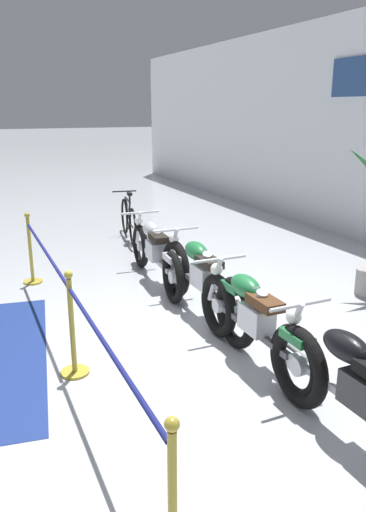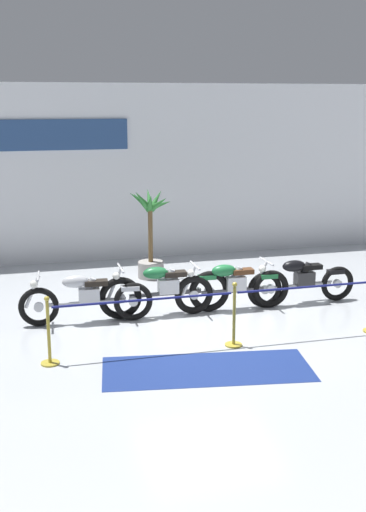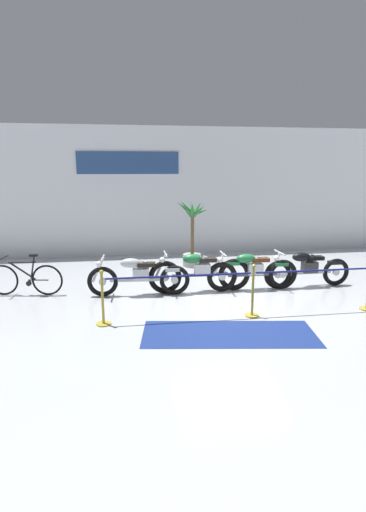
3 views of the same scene
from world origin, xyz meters
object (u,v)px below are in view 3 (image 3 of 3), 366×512
Objects in this scene: motorcycle_green_1 at (200,272)px; stanchion_far_left at (185,287)px; motorcycle_silver_0 at (138,276)px; motorcycle_black_3 at (307,269)px; floor_banner at (229,334)px; bicycle at (25,279)px; potted_palm_left_of_row at (192,234)px; motorcycle_green_2 at (252,271)px; stanchion_mid_left at (252,299)px.

motorcycle_green_1 is 1.84m from stanchion_far_left.
motorcycle_silver_0 reaches higher than motorcycle_black_3.
bicycle is at bearing 153.10° from floor_banner.
motorcycle_silver_0 is at bearing -9.38° from bicycle.
bicycle is 4.82m from potted_palm_left_of_row.
bicycle is 0.56× the size of floor_banner.
motorcycle_green_2 is 0.41× the size of stanchion_far_left.
stanchion_mid_left reaches higher than motorcycle_black_3.
floor_banner is at bearing -89.06° from motorcycle_green_1.
stanchion_far_left is 1.21m from floor_banner.
stanchion_mid_left is (-0.55, -1.67, -0.10)m from motorcycle_green_2.
bicycle is 5.15m from stanchion_mid_left.
potted_palm_left_of_row reaches higher than stanchion_mid_left.
floor_banner is at bearing -136.53° from motorcycle_black_3.
potted_palm_left_of_row is at bearing 78.27° from stanchion_far_left.
stanchion_far_left is at bearing -138.49° from motorcycle_green_2.
motorcycle_silver_0 is 1.14× the size of potted_palm_left_of_row.
stanchion_far_left is 5.15× the size of stanchion_mid_left.
motorcycle_silver_0 is 2.70m from motorcycle_green_2.
motorcycle_green_2 is at bearing 71.86° from floor_banner.
stanchion_mid_left is at bearing -67.38° from motorcycle_green_1.
stanchion_mid_left is (2.15, -1.66, -0.11)m from motorcycle_silver_0.
motorcycle_silver_0 is 3.15m from potted_palm_left_of_row.
motorcycle_green_2 is 1.00× the size of motorcycle_black_3.
potted_palm_left_of_row is 5.14m from floor_banner.
bicycle reaches higher than motorcycle_silver_0.
motorcycle_black_3 is at bearing 0.72° from motorcycle_silver_0.
potted_palm_left_of_row is 1.94× the size of stanchion_mid_left.
potted_palm_left_of_row is at bearing 83.98° from motorcycle_green_1.
motorcycle_green_1 is 2.30× the size of stanchion_mid_left.
motorcycle_silver_0 is at bearing 129.62° from floor_banner.
motorcycle_black_3 reaches higher than floor_banner.
motorcycle_black_3 is 3.65m from floor_banner.
potted_palm_left_of_row is (4.26, 2.18, 0.58)m from bicycle.
motorcycle_silver_0 reaches higher than floor_banner.
motorcycle_green_2 is 2.77m from floor_banner.
stanchion_mid_left is 0.35× the size of floor_banner.
floor_banner is at bearing -49.85° from stanchion_far_left.
stanchion_mid_left reaches higher than floor_banner.
motorcycle_green_2 is (1.27, -0.06, -0.02)m from motorcycle_green_1.
stanchion_far_left is (-0.62, -1.72, 0.18)m from motorcycle_green_1.
potted_palm_left_of_row is 0.38× the size of stanchion_far_left.
potted_palm_left_of_row is 0.67× the size of floor_banner.
stanchion_mid_left is at bearing -138.75° from motorcycle_black_3.
floor_banner is at bearing -130.95° from stanchion_mid_left.
stanchion_far_left and stanchion_mid_left have the same top height.
stanchion_mid_left is (0.45, -4.26, -0.61)m from potted_palm_left_of_row.
motorcycle_black_3 is at bearing -3.19° from bicycle.
floor_banner is at bearing -58.83° from motorcycle_silver_0.
motorcycle_silver_0 is 2.72m from stanchion_mid_left.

